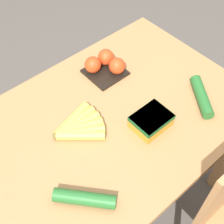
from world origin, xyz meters
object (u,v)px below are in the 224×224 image
banana_bunch (77,127)px  cucumber_near (85,198)px  cucumber_far (202,96)px  tomato_pack (105,64)px  carrot_bag (151,120)px

banana_bunch → cucumber_near: size_ratio=1.07×
cucumber_near → cucumber_far: size_ratio=0.96×
banana_bunch → tomato_pack: bearing=-148.5°
cucumber_near → carrot_bag: bearing=-168.8°
cucumber_near → tomato_pack: bearing=-136.6°
banana_bunch → carrot_bag: carrot_bag is taller
cucumber_far → cucumber_near: bearing=2.7°
tomato_pack → carrot_bag: 0.35m
banana_bunch → cucumber_far: (-0.47, 0.21, 0.01)m
carrot_bag → tomato_pack: bearing=-100.6°
tomato_pack → cucumber_near: (0.44, 0.42, -0.02)m
carrot_bag → cucumber_near: carrot_bag is taller
carrot_bag → cucumber_near: 0.39m
tomato_pack → cucumber_far: bearing=115.2°
banana_bunch → tomato_pack: (-0.29, -0.18, 0.02)m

